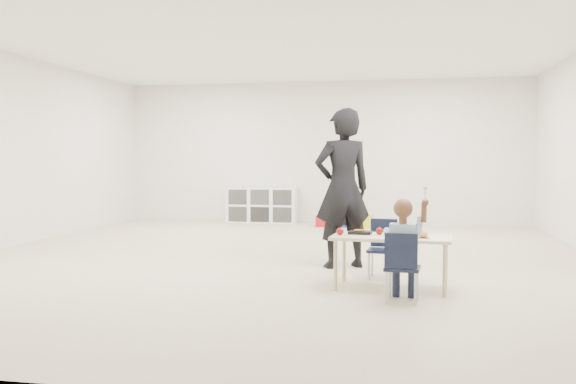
% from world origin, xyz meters
% --- Properties ---
extents(room, '(9.00, 9.02, 2.80)m').
position_xyz_m(room, '(0.00, 0.00, 1.40)').
color(room, beige).
rests_on(room, ground).
extents(table, '(1.18, 0.66, 0.52)m').
position_xyz_m(table, '(1.47, -1.60, 0.26)').
color(table, beige).
rests_on(table, ground).
extents(chair_near, '(0.33, 0.31, 0.62)m').
position_xyz_m(chair_near, '(1.58, -2.11, 0.31)').
color(chair_near, black).
rests_on(chair_near, ground).
extents(chair_far, '(0.33, 0.31, 0.62)m').
position_xyz_m(chair_far, '(1.37, -1.09, 0.31)').
color(chair_far, black).
rests_on(chair_far, ground).
extents(child, '(0.45, 0.45, 0.98)m').
position_xyz_m(child, '(1.58, -2.11, 0.49)').
color(child, '#B0CFEF').
rests_on(child, chair_near).
extents(lunch_tray_near, '(0.23, 0.18, 0.03)m').
position_xyz_m(lunch_tray_near, '(1.56, -1.54, 0.53)').
color(lunch_tray_near, black).
rests_on(lunch_tray_near, table).
extents(lunch_tray_far, '(0.23, 0.18, 0.03)m').
position_xyz_m(lunch_tray_far, '(1.16, -1.51, 0.53)').
color(lunch_tray_far, black).
rests_on(lunch_tray_far, table).
extents(milk_carton, '(0.08, 0.08, 0.10)m').
position_xyz_m(milk_carton, '(1.50, -1.70, 0.57)').
color(milk_carton, white).
rests_on(milk_carton, table).
extents(bread_roll, '(0.09, 0.09, 0.07)m').
position_xyz_m(bread_roll, '(1.76, -1.70, 0.55)').
color(bread_roll, tan).
rests_on(bread_roll, table).
extents(apple_near, '(0.07, 0.07, 0.07)m').
position_xyz_m(apple_near, '(1.35, -1.53, 0.55)').
color(apple_near, maroon).
rests_on(apple_near, table).
extents(apple_far, '(0.07, 0.07, 0.07)m').
position_xyz_m(apple_far, '(0.97, -1.63, 0.55)').
color(apple_far, maroon).
rests_on(apple_far, table).
extents(cubby_shelf, '(1.40, 0.40, 0.70)m').
position_xyz_m(cubby_shelf, '(-1.20, 4.28, 0.35)').
color(cubby_shelf, white).
rests_on(cubby_shelf, ground).
extents(adult, '(0.80, 0.70, 1.84)m').
position_xyz_m(adult, '(0.88, -0.49, 0.92)').
color(adult, black).
rests_on(adult, ground).
extents(bin_red, '(0.34, 0.43, 0.21)m').
position_xyz_m(bin_red, '(0.13, 3.88, 0.10)').
color(bin_red, '#B21118').
rests_on(bin_red, ground).
extents(bin_yellow, '(0.40, 0.50, 0.22)m').
position_xyz_m(bin_yellow, '(0.81, 3.87, 0.11)').
color(bin_yellow, gold).
rests_on(bin_yellow, ground).
extents(bin_blue, '(0.39, 0.46, 0.20)m').
position_xyz_m(bin_blue, '(0.65, 3.86, 0.10)').
color(bin_blue, '#161EA5').
rests_on(bin_blue, ground).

